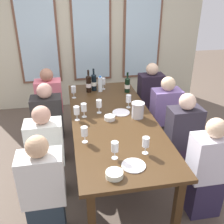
{
  "coord_description": "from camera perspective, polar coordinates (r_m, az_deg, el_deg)",
  "views": [
    {
      "loc": [
        -0.51,
        -2.72,
        2.19
      ],
      "look_at": [
        0.0,
        0.06,
        0.79
      ],
      "focal_mm": 41.76,
      "sensor_mm": 36.0,
      "label": 1
    }
  ],
  "objects": [
    {
      "name": "dining_table",
      "position": [
        3.16,
        0.19,
        -2.36
      ],
      "size": [
        0.98,
        2.42,
        0.74
      ],
      "color": "#402A16",
      "rests_on": "ground"
    },
    {
      "name": "back_wall_with_windows",
      "position": [
        4.95,
        -4.58,
        17.66
      ],
      "size": [
        4.18,
        0.1,
        2.9
      ],
      "color": "beige",
      "rests_on": "ground"
    },
    {
      "name": "wine_glass_1",
      "position": [
        2.62,
        -6.07,
        -4.4
      ],
      "size": [
        0.07,
        0.07,
        0.17
      ],
      "color": "white",
      "rests_on": "dining_table"
    },
    {
      "name": "wine_bottle_2",
      "position": [
        3.85,
        3.37,
        5.97
      ],
      "size": [
        0.08,
        0.08,
        0.3
      ],
      "color": "black",
      "rests_on": "dining_table"
    },
    {
      "name": "seated_person_6",
      "position": [
        2.93,
        -14.12,
        -9.19
      ],
      "size": [
        0.38,
        0.24,
        1.11
      ],
      "color": "#263434",
      "rests_on": "ground"
    },
    {
      "name": "seated_person_0",
      "position": [
        2.49,
        -14.67,
        -16.73
      ],
      "size": [
        0.38,
        0.24,
        1.11
      ],
      "color": "#23303C",
      "rests_on": "ground"
    },
    {
      "name": "tasting_bowl_1",
      "position": [
        4.08,
        -4.58,
        5.81
      ],
      "size": [
        0.14,
        0.14,
        0.05
      ],
      "primitive_type": "cylinder",
      "color": "white",
      "rests_on": "dining_table"
    },
    {
      "name": "wine_bottle_0",
      "position": [
        3.85,
        -5.14,
        6.21
      ],
      "size": [
        0.08,
        0.08,
        0.34
      ],
      "color": "black",
      "rests_on": "dining_table"
    },
    {
      "name": "seated_person_4",
      "position": [
        3.49,
        -13.69,
        -2.94
      ],
      "size": [
        0.38,
        0.24,
        1.11
      ],
      "color": "#2F2435",
      "rests_on": "ground"
    },
    {
      "name": "wine_glass_2",
      "position": [
        3.12,
        -6.19,
        0.86
      ],
      "size": [
        0.07,
        0.07,
        0.17
      ],
      "color": "white",
      "rests_on": "dining_table"
    },
    {
      "name": "wine_glass_7",
      "position": [
        2.46,
        7.41,
        -6.68
      ],
      "size": [
        0.07,
        0.07,
        0.17
      ],
      "color": "white",
      "rests_on": "dining_table"
    },
    {
      "name": "metal_pitcher",
      "position": [
        3.11,
        5.68,
        0.43
      ],
      "size": [
        0.16,
        0.16,
        0.19
      ],
      "color": "silver",
      "rests_on": "dining_table"
    },
    {
      "name": "tasting_bowl_2",
      "position": [
        2.23,
        0.53,
        -13.45
      ],
      "size": [
        0.15,
        0.15,
        0.05
      ],
      "primitive_type": "cylinder",
      "color": "white",
      "rests_on": "dining_table"
    },
    {
      "name": "seated_person_1",
      "position": [
        2.8,
        20.2,
        -12.04
      ],
      "size": [
        0.38,
        0.24,
        1.11
      ],
      "color": "#2D2543",
      "rests_on": "ground"
    },
    {
      "name": "tasting_bowl_0",
      "position": [
        3.07,
        -0.49,
        -1.27
      ],
      "size": [
        0.13,
        0.13,
        0.05
      ],
      "primitive_type": "cylinder",
      "color": "white",
      "rests_on": "dining_table"
    },
    {
      "name": "water_bottle",
      "position": [
        3.87,
        -2.6,
        6.11
      ],
      "size": [
        0.06,
        0.06,
        0.24
      ],
      "color": "white",
      "rests_on": "dining_table"
    },
    {
      "name": "wine_glass_4",
      "position": [
        3.95,
        -1.94,
        6.63
      ],
      "size": [
        0.07,
        0.07,
        0.17
      ],
      "color": "white",
      "rests_on": "dining_table"
    },
    {
      "name": "seated_person_2",
      "position": [
        4.04,
        -13.4,
        1.3
      ],
      "size": [
        0.38,
        0.24,
        1.11
      ],
      "color": "#2F2336",
      "rests_on": "ground"
    },
    {
      "name": "white_plate_1",
      "position": [
        3.25,
        1.99,
        -0.09
      ],
      "size": [
        0.22,
        0.22,
        0.01
      ],
      "primitive_type": "cylinder",
      "color": "white",
      "rests_on": "dining_table"
    },
    {
      "name": "white_plate_0",
      "position": [
        2.36,
        4.74,
        -11.59
      ],
      "size": [
        0.22,
        0.22,
        0.01
      ],
      "primitive_type": "cylinder",
      "color": "white",
      "rests_on": "dining_table"
    },
    {
      "name": "seated_person_5",
      "position": [
        3.68,
        11.49,
        -1.1
      ],
      "size": [
        0.38,
        0.24,
        1.11
      ],
      "color": "#332D2D",
      "rests_on": "ground"
    },
    {
      "name": "wine_bottle_1",
      "position": [
        3.91,
        -3.99,
        6.55
      ],
      "size": [
        0.08,
        0.08,
        0.33
      ],
      "color": "black",
      "rests_on": "dining_table"
    },
    {
      "name": "ground_plane",
      "position": [
        3.53,
        0.17,
        -11.99
      ],
      "size": [
        12.0,
        12.0,
        0.0
      ],
      "primitive_type": "plane",
      "color": "brown"
    },
    {
      "name": "wine_glass_6",
      "position": [
        3.67,
        -8.43,
        4.85
      ],
      "size": [
        0.07,
        0.07,
        0.17
      ],
      "color": "white",
      "rests_on": "dining_table"
    },
    {
      "name": "seated_person_3",
      "position": [
        4.24,
        8.34,
        2.93
      ],
      "size": [
        0.38,
        0.24,
        1.11
      ],
      "color": "#332543",
      "rests_on": "ground"
    },
    {
      "name": "wine_glass_3",
      "position": [
        3.35,
        3.65,
        2.89
      ],
      "size": [
        0.07,
        0.07,
        0.17
      ],
      "color": "white",
      "rests_on": "dining_table"
    },
    {
      "name": "wine_glass_8",
      "position": [
        3.2,
        -2.87,
        1.71
      ],
      "size": [
        0.07,
        0.07,
        0.17
      ],
      "color": "white",
      "rests_on": "dining_table"
    },
    {
      "name": "wine_glass_5",
      "position": [
        2.38,
        0.62,
        -7.76
      ],
      "size": [
        0.07,
        0.07,
        0.17
      ],
      "color": "white",
      "rests_on": "dining_table"
    },
    {
      "name": "wine_glass_0",
      "position": [
        3.05,
        -7.76,
        0.28
      ],
      "size": [
        0.07,
        0.07,
        0.17
      ],
      "color": "white",
      "rests_on": "dining_table"
    },
    {
      "name": "seated_person_7",
      "position": [
        3.22,
        15.13,
        -5.75
      ],
      "size": [
        0.38,
        0.24,
        1.11
      ],
      "color": "#332334",
      "rests_on": "ground"
    }
  ]
}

